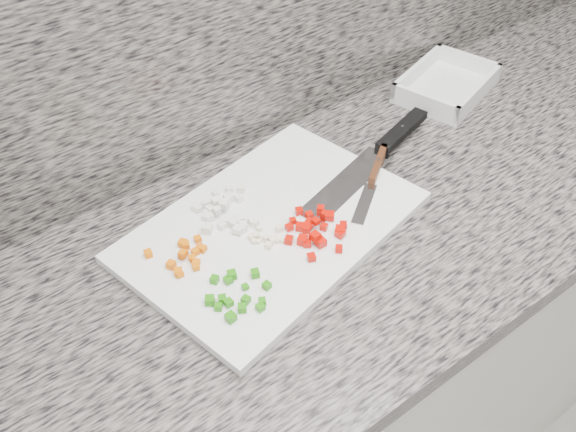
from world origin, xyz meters
TOP-DOWN VIEW (x-y plane):
  - cabinet at (0.00, 1.44)m, footprint 3.92×0.62m
  - countertop at (0.00, 1.44)m, footprint 3.96×0.64m
  - cutting_board at (-0.11, 1.50)m, footprint 0.55×0.42m
  - carrot_pile at (-0.27, 1.51)m, footprint 0.10×0.08m
  - onion_pile at (-0.16, 1.56)m, footprint 0.12×0.12m
  - green_pepper_pile at (-0.25, 1.40)m, footprint 0.10×0.10m
  - red_pepper_pile at (-0.06, 1.43)m, footprint 0.11×0.13m
  - garlic_pile at (-0.14, 1.47)m, footprint 0.06×0.06m
  - chef_knife at (0.19, 1.53)m, footprint 0.39×0.15m
  - paring_knife at (0.12, 1.48)m, footprint 0.19×0.14m
  - tray at (0.46, 1.62)m, footprint 0.26×0.22m

SIDE VIEW (x-z plane):
  - cabinet at x=0.00m, z-range 0.00..0.86m
  - countertop at x=0.00m, z-range 0.86..0.90m
  - cutting_board at x=-0.11m, z-range 0.90..0.92m
  - tray at x=0.46m, z-range 0.89..0.94m
  - garlic_pile at x=-0.14m, z-range 0.92..0.93m
  - chef_knife at x=0.19m, z-range 0.91..0.93m
  - green_pepper_pile at x=-0.25m, z-range 0.92..0.93m
  - carrot_pile at x=-0.27m, z-range 0.91..0.93m
  - paring_knife at x=0.12m, z-range 0.91..0.93m
  - red_pepper_pile at x=-0.06m, z-range 0.91..0.94m
  - onion_pile at x=-0.16m, z-range 0.91..0.94m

